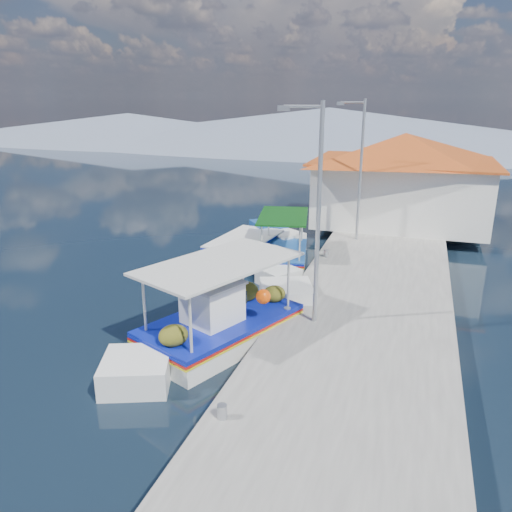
% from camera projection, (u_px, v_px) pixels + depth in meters
% --- Properties ---
extents(ground, '(160.00, 160.00, 0.00)m').
position_uv_depth(ground, '(136.00, 344.00, 13.91)').
color(ground, black).
rests_on(ground, ground).
extents(quay, '(5.00, 44.00, 0.50)m').
position_uv_depth(quay, '(374.00, 286.00, 17.49)').
color(quay, '#A5A19A').
rests_on(quay, ground).
extents(bollards, '(0.20, 17.20, 0.30)m').
position_uv_depth(bollards, '(311.00, 276.00, 17.32)').
color(bollards, '#A5A8AD').
rests_on(bollards, quay).
extents(main_caique, '(4.34, 7.35, 2.64)m').
position_uv_depth(main_caique, '(221.00, 325.00, 13.95)').
color(main_caique, white).
rests_on(main_caique, ground).
extents(caique_green_canopy, '(2.63, 6.08, 2.32)m').
position_uv_depth(caique_green_canopy, '(284.00, 257.00, 20.39)').
color(caique_green_canopy, white).
rests_on(caique_green_canopy, ground).
extents(caique_blue_hull, '(2.57, 6.98, 1.25)m').
position_uv_depth(caique_blue_hull, '(245.00, 248.00, 21.55)').
color(caique_blue_hull, '#184995').
rests_on(caique_blue_hull, ground).
extents(harbor_building, '(10.49, 10.49, 4.40)m').
position_uv_depth(harbor_building, '(402.00, 177.00, 24.77)').
color(harbor_building, white).
rests_on(harbor_building, quay).
extents(lamp_post_near, '(1.21, 0.14, 6.00)m').
position_uv_depth(lamp_post_near, '(315.00, 205.00, 13.20)').
color(lamp_post_near, '#A5A8AD').
rests_on(lamp_post_near, quay).
extents(lamp_post_far, '(1.21, 0.14, 6.00)m').
position_uv_depth(lamp_post_far, '(359.00, 163.00, 21.33)').
color(lamp_post_far, '#A5A8AD').
rests_on(lamp_post_far, quay).
extents(mountain_ridge, '(171.40, 96.00, 5.50)m').
position_uv_depth(mountain_ridge, '(421.00, 135.00, 61.95)').
color(mountain_ridge, slate).
rests_on(mountain_ridge, ground).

